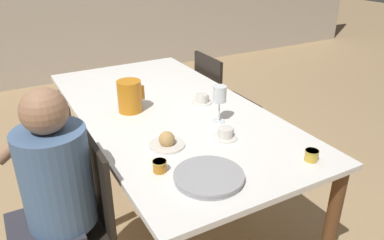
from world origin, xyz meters
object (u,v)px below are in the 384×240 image
chair_person_side (76,224)px  jam_jar_amber (312,155)px  serving_tray (209,177)px  teacup_near_person (225,134)px  teacup_across (202,99)px  jam_jar_red (160,166)px  chair_opposite (220,102)px  bread_plate (167,142)px  red_pitcher (130,96)px  wine_glass_water (220,95)px  person_seated (51,194)px

chair_person_side → jam_jar_amber: size_ratio=13.68×
serving_tray → chair_person_side: bearing=148.1°
teacup_near_person → jam_jar_amber: bearing=-59.1°
chair_person_side → teacup_across: 1.07m
teacup_across → jam_jar_red: size_ratio=2.05×
chair_opposite → jam_jar_amber: 1.45m
bread_plate → jam_jar_red: size_ratio=2.81×
chair_opposite → jam_jar_red: (-1.04, -1.10, 0.31)m
red_pitcher → serving_tray: (0.04, -0.86, -0.08)m
wine_glass_water → teacup_across: size_ratio=1.62×
chair_opposite → chair_person_side: bearing=-56.6°
teacup_across → serving_tray: bearing=-118.3°
red_pitcher → bread_plate: 0.51m
jam_jar_red → person_seated: bearing=162.9°
person_seated → wine_glass_water: (0.97, 0.17, 0.21)m
serving_tray → bread_plate: size_ratio=1.70×
jam_jar_amber → jam_jar_red: same height
red_pitcher → teacup_near_person: (0.31, -0.57, -0.07)m
chair_opposite → red_pitcher: red_pitcher is taller
teacup_across → serving_tray: 0.86m
teacup_near_person → teacup_across: bearing=74.3°
wine_glass_water → teacup_across: bearing=79.3°
red_pitcher → chair_opposite: bearing=23.7°
jam_jar_amber → serving_tray: bearing=169.1°
wine_glass_water → bread_plate: size_ratio=1.19×
red_pitcher → jam_jar_red: bearing=-99.9°
chair_opposite → bread_plate: (-0.92, -0.91, 0.30)m
serving_tray → jam_jar_red: (-0.16, 0.16, 0.01)m
person_seated → bread_plate: bearing=-84.9°
chair_opposite → bread_plate: chair_opposite is taller
chair_person_side → serving_tray: 0.69m
chair_opposite → teacup_near_person: 1.19m
chair_person_side → serving_tray: size_ratio=2.87×
chair_person_side → jam_jar_amber: 1.16m
wine_glass_water → teacup_near_person: 0.24m
chair_person_side → chair_opposite: same height
jam_jar_amber → jam_jar_red: bearing=158.6°
red_pitcher → wine_glass_water: 0.55m
teacup_across → jam_jar_red: 0.82m
chair_person_side → wine_glass_water: (0.88, 0.14, 0.44)m
teacup_near_person → jam_jar_red: bearing=-164.1°
chair_person_side → person_seated: size_ratio=0.75×
chair_person_side → bread_plate: 0.58m
wine_glass_water → jam_jar_amber: bearing=-75.1°
teacup_across → chair_opposite: bearing=46.7°
chair_opposite → person_seated: size_ratio=0.75×
chair_opposite → jam_jar_red: bearing=-43.5°
red_pitcher → teacup_across: size_ratio=1.46×
serving_tray → bread_plate: bread_plate is taller
chair_person_side → red_pitcher: size_ratio=4.59×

